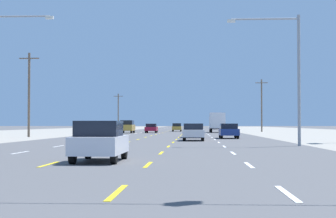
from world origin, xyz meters
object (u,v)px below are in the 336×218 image
Objects in this scene: sedan_inner_right_midfar at (193,130)px; sedan_inner_left_farther at (151,128)px; sedan_far_right_mid at (229,131)px; suv_far_left_far at (127,126)px; hatchback_center_turn_distant_a at (177,127)px; streetlight_right_row_0 at (290,68)px; hatchback_center_turn_nearest at (100,141)px; sedan_inner_right_near at (193,132)px; box_truck_far_right_farthest at (217,121)px.

sedan_inner_right_midfar is 1.00× the size of sedan_inner_left_farther.
suv_far_left_far is at bearing 114.59° from sedan_far_right_mid.
suv_far_left_far is 18.74m from hatchback_center_turn_distant_a.
streetlight_right_row_0 is (9.41, -65.12, 4.28)m from hatchback_center_turn_distant_a.
hatchback_center_turn_nearest is 18.14m from streetlight_right_row_0.
suv_far_left_far is 1.09× the size of sedan_inner_left_farther.
sedan_inner_right_midfar is at bearing 84.40° from hatchback_center_turn_nearest.
sedan_inner_right_near is 13.23m from streetlight_right_row_0.
sedan_far_right_mid is 0.62× the size of box_truck_far_right_farthest.
streetlight_right_row_0 is at bearing -75.38° from sedan_inner_left_farther.
sedan_inner_right_near is 38.40m from suv_far_left_far.
box_truck_far_right_farthest is at bearing 89.33° from sedan_far_right_mid.
hatchback_center_turn_distant_a is (0.39, 79.76, 0.00)m from hatchback_center_turn_nearest.
sedan_far_right_mid is 1.00× the size of sedan_inner_left_farther.
sedan_far_right_mid is 47.87m from hatchback_center_turn_distant_a.
box_truck_far_right_farthest is 54.07m from streetlight_right_row_0.
sedan_inner_right_midfar is at bearing -69.18° from suv_far_left_far.
suv_far_left_far is at bearing 109.14° from streetlight_right_row_0.
hatchback_center_turn_distant_a reaches higher than sedan_inner_right_near.
sedan_far_right_mid is 4.69m from sedan_inner_right_midfar.
box_truck_far_right_farthest reaches higher than hatchback_center_turn_nearest.
hatchback_center_turn_nearest reaches higher than sedan_inner_right_near.
hatchback_center_turn_distant_a is (7.18, 17.31, -0.24)m from suv_far_left_far.
box_truck_far_right_farthest is (10.59, 4.16, 1.08)m from sedan_inner_left_farther.
box_truck_far_right_farthest is at bearing 21.45° from sedan_inner_left_farther.
box_truck_far_right_farthest is 13.25m from hatchback_center_turn_distant_a.
suv_far_left_far is 50.77m from streetlight_right_row_0.
sedan_inner_right_near is 0.62× the size of box_truck_far_right_farthest.
streetlight_right_row_0 is at bearing -59.92° from sedan_inner_right_near.
sedan_inner_right_midfar and sedan_inner_left_farther have the same top height.
streetlight_right_row_0 is (9.81, 14.65, 4.28)m from hatchback_center_turn_nearest.
sedan_inner_right_near is at bearing 82.10° from hatchback_center_turn_nearest.
hatchback_center_turn_nearest is 35.63m from sedan_inner_right_midfar.
sedan_inner_right_near is at bearing -80.22° from sedan_inner_left_farther.
hatchback_center_turn_distant_a is (-6.59, 47.41, 0.03)m from sedan_far_right_mid.
sedan_inner_left_farther is (-6.71, 38.93, 0.00)m from sedan_inner_right_near.
sedan_inner_right_near and sedan_inner_right_midfar have the same top height.
hatchback_center_turn_distant_a reaches higher than sedan_inner_left_farther.
hatchback_center_turn_nearest is at bearing -95.60° from sedan_inner_right_midfar.
hatchback_center_turn_nearest is at bearing -90.28° from hatchback_center_turn_distant_a.
hatchback_center_turn_nearest is 0.80× the size of suv_far_left_far.
sedan_inner_right_near is (3.54, 25.47, -0.03)m from hatchback_center_turn_nearest.
sedan_far_right_mid is (6.99, 32.35, -0.03)m from hatchback_center_turn_nearest.
hatchback_center_turn_distant_a is at bearing 98.22° from streetlight_right_row_0.
hatchback_center_turn_distant_a is at bearing 67.46° from suv_far_left_far.
sedan_inner_right_midfar is (-0.06, 9.99, 0.00)m from sedan_inner_right_near.
sedan_inner_left_farther is at bearing 102.94° from sedan_inner_right_midfar.
sedan_inner_right_midfar is at bearing 138.49° from sedan_far_right_mid.
sedan_far_right_mid is 18.44m from streetlight_right_row_0.
hatchback_center_turn_distant_a is at bearing 89.72° from hatchback_center_turn_nearest.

